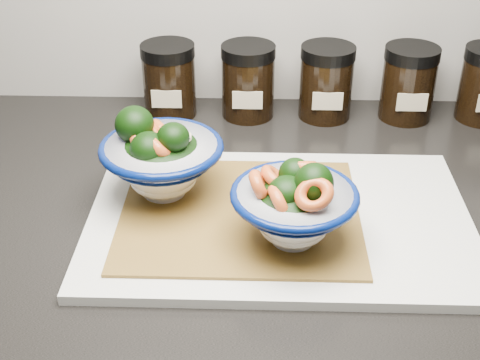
{
  "coord_description": "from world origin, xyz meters",
  "views": [
    {
      "loc": [
        -0.1,
        0.75,
        1.36
      ],
      "look_at": [
        -0.12,
        1.4,
        0.96
      ],
      "focal_mm": 50.0,
      "sensor_mm": 36.0,
      "label": 1
    }
  ],
  "objects_px": {
    "cutting_board": "(279,219)",
    "spice_jar_a": "(169,80)",
    "bowl_left": "(161,159)",
    "spice_jar_d": "(408,83)",
    "bowl_right": "(295,206)",
    "spice_jar_c": "(326,82)",
    "spice_jar_b": "(248,81)"
  },
  "relations": [
    {
      "from": "bowl_left",
      "to": "bowl_right",
      "type": "relative_size",
      "value": 1.07
    },
    {
      "from": "cutting_board",
      "to": "bowl_left",
      "type": "bearing_deg",
      "value": 164.51
    },
    {
      "from": "spice_jar_c",
      "to": "bowl_left",
      "type": "bearing_deg",
      "value": -130.8
    },
    {
      "from": "spice_jar_a",
      "to": "spice_jar_d",
      "type": "xyz_separation_m",
      "value": [
        0.36,
        0.0,
        0.0
      ]
    },
    {
      "from": "spice_jar_a",
      "to": "spice_jar_d",
      "type": "height_order",
      "value": "same"
    },
    {
      "from": "bowl_left",
      "to": "spice_jar_d",
      "type": "xyz_separation_m",
      "value": [
        0.34,
        0.25,
        -0.01
      ]
    },
    {
      "from": "bowl_right",
      "to": "spice_jar_a",
      "type": "xyz_separation_m",
      "value": [
        -0.18,
        0.34,
        -0.0
      ]
    },
    {
      "from": "bowl_left",
      "to": "spice_jar_d",
      "type": "height_order",
      "value": "bowl_left"
    },
    {
      "from": "spice_jar_a",
      "to": "spice_jar_c",
      "type": "bearing_deg",
      "value": 0.0
    },
    {
      "from": "bowl_right",
      "to": "spice_jar_d",
      "type": "bearing_deg",
      "value": 61.75
    },
    {
      "from": "spice_jar_a",
      "to": "spice_jar_c",
      "type": "height_order",
      "value": "same"
    },
    {
      "from": "bowl_right",
      "to": "spice_jar_c",
      "type": "bearing_deg",
      "value": 79.92
    },
    {
      "from": "bowl_left",
      "to": "spice_jar_a",
      "type": "distance_m",
      "value": 0.25
    },
    {
      "from": "cutting_board",
      "to": "spice_jar_c",
      "type": "distance_m",
      "value": 0.31
    },
    {
      "from": "cutting_board",
      "to": "bowl_right",
      "type": "height_order",
      "value": "bowl_right"
    },
    {
      "from": "spice_jar_c",
      "to": "spice_jar_d",
      "type": "height_order",
      "value": "same"
    },
    {
      "from": "bowl_right",
      "to": "spice_jar_c",
      "type": "relative_size",
      "value": 1.23
    },
    {
      "from": "spice_jar_d",
      "to": "bowl_right",
      "type": "bearing_deg",
      "value": -118.25
    },
    {
      "from": "cutting_board",
      "to": "spice_jar_a",
      "type": "xyz_separation_m",
      "value": [
        -0.16,
        0.29,
        0.05
      ]
    },
    {
      "from": "spice_jar_c",
      "to": "spice_jar_d",
      "type": "xyz_separation_m",
      "value": [
        0.12,
        0.0,
        0.0
      ]
    },
    {
      "from": "cutting_board",
      "to": "spice_jar_d",
      "type": "height_order",
      "value": "spice_jar_d"
    },
    {
      "from": "cutting_board",
      "to": "spice_jar_a",
      "type": "relative_size",
      "value": 3.98
    },
    {
      "from": "bowl_right",
      "to": "spice_jar_a",
      "type": "relative_size",
      "value": 1.23
    },
    {
      "from": "spice_jar_a",
      "to": "spice_jar_b",
      "type": "bearing_deg",
      "value": 0.0
    },
    {
      "from": "cutting_board",
      "to": "spice_jar_c",
      "type": "xyz_separation_m",
      "value": [
        0.07,
        0.29,
        0.05
      ]
    },
    {
      "from": "cutting_board",
      "to": "spice_jar_d",
      "type": "bearing_deg",
      "value": 55.77
    },
    {
      "from": "spice_jar_b",
      "to": "bowl_right",
      "type": "bearing_deg",
      "value": -80.58
    },
    {
      "from": "bowl_left",
      "to": "spice_jar_d",
      "type": "distance_m",
      "value": 0.43
    },
    {
      "from": "spice_jar_b",
      "to": "spice_jar_c",
      "type": "xyz_separation_m",
      "value": [
        0.12,
        0.0,
        0.0
      ]
    },
    {
      "from": "cutting_board",
      "to": "spice_jar_a",
      "type": "height_order",
      "value": "spice_jar_a"
    },
    {
      "from": "spice_jar_d",
      "to": "cutting_board",
      "type": "bearing_deg",
      "value": -124.23
    },
    {
      "from": "bowl_right",
      "to": "spice_jar_d",
      "type": "height_order",
      "value": "bowl_right"
    }
  ]
}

